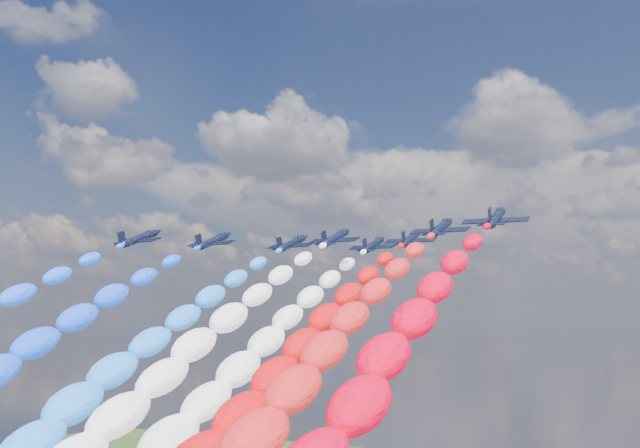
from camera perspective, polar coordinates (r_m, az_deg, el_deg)
The scene contains 13 objects.
jet_0 at distance 151.69m, azimuth -13.04°, elevation -1.04°, with size 9.62×12.90×2.84m, color black, non-canonical shape.
jet_1 at distance 154.23m, azimuth -7.81°, elevation -1.24°, with size 9.62×12.90×2.84m, color black, non-canonical shape.
jet_2 at distance 158.10m, azimuth -2.07°, elevation -1.43°, with size 9.62×12.90×2.84m, color black, non-canonical shape.
trail_2 at distance 113.75m, azimuth -15.99°, elevation -12.69°, with size 7.12×105.75×57.21m, color #2579FA, non-canonical shape.
jet_3 at distance 146.74m, azimuth 1.12°, elevation -1.03°, with size 9.62×12.90×2.84m, color black, non-canonical shape.
trail_3 at distance 100.74m, azimuth -12.97°, elevation -13.59°, with size 7.12×105.75×57.21m, color white, non-canonical shape.
jet_4 at distance 161.43m, azimuth 3.92°, elevation -1.53°, with size 9.62×12.90×2.84m, color black, non-canonical shape.
trail_4 at distance 113.46m, azimuth -7.18°, elevation -12.90°, with size 7.12×105.75×57.21m, color white, non-canonical shape.
jet_5 at distance 148.38m, azimuth 6.65°, elevation -1.05°, with size 9.62×12.90×2.84m, color black, non-canonical shape.
trail_5 at distance 99.28m, azimuth -4.57°, elevation -13.84°, with size 7.12×105.75×57.21m, color red, non-canonical shape.
jet_6 at distance 131.16m, azimuth 8.80°, elevation -0.28°, with size 9.62×12.90×2.84m, color black, non-canonical shape.
trail_6 at distance 81.43m, azimuth -3.50°, elevation -15.43°, with size 7.12×105.75×57.21m, color red, non-canonical shape.
jet_7 at distance 119.05m, azimuth 12.71°, elevation 0.45°, with size 9.62×12.90×2.84m, color black, non-canonical shape.
Camera 1 is at (64.08, -121.00, 93.43)m, focal length 43.91 mm.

